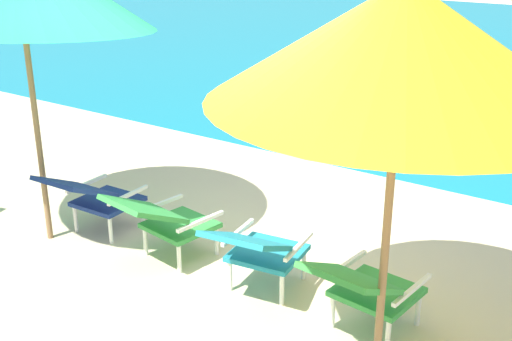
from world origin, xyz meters
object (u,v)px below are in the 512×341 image
object	(u,v)px
beach_umbrella_right	(402,43)
lounge_chair_far_right	(365,286)
lounge_chair_near_right	(258,248)
lounge_chair_near_left	(164,218)
lounge_chair_far_left	(93,195)

from	to	relation	value
beach_umbrella_right	lounge_chair_far_right	bearing A→B (deg)	130.84
lounge_chair_far_right	lounge_chair_near_right	bearing A→B (deg)	177.20
beach_umbrella_right	lounge_chair_near_right	bearing A→B (deg)	164.57
lounge_chair_near_right	lounge_chair_far_right	world-z (taller)	same
lounge_chair_near_left	beach_umbrella_right	size ratio (longest dim) A/B	0.37
lounge_chair_near_right	beach_umbrella_right	xyz separation A→B (m)	(1.13, -0.31, 1.68)
lounge_chair_near_right	lounge_chair_far_right	distance (m)	0.90
lounge_chair_near_left	beach_umbrella_right	distance (m)	2.67
lounge_chair_near_left	lounge_chair_far_right	bearing A→B (deg)	-1.07
lounge_chair_near_left	lounge_chair_far_right	xyz separation A→B (m)	(1.83, -0.03, 0.00)
lounge_chair_far_left	lounge_chair_far_right	bearing A→B (deg)	-0.93
lounge_chair_far_right	beach_umbrella_right	distance (m)	1.71
lounge_chair_far_left	lounge_chair_far_right	size ratio (longest dim) A/B	0.96
lounge_chair_near_right	beach_umbrella_right	distance (m)	2.04
lounge_chair_far_left	lounge_chair_near_right	world-z (taller)	same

